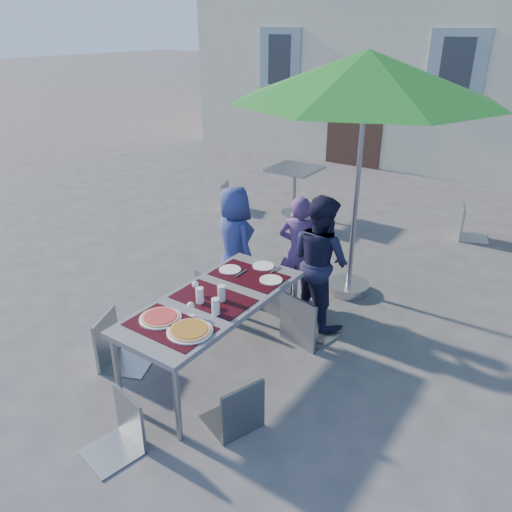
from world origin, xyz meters
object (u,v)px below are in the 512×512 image
Objects in this scene: chair_4 at (236,377)px; child_2 at (320,261)px; bg_chair_l_0 at (230,180)px; dining_table at (213,304)px; chair_3 at (112,312)px; bg_chair_l_1 at (472,203)px; chair_0 at (215,267)px; child_1 at (299,251)px; pizza_near_left at (160,317)px; chair_2 at (306,289)px; chair_1 at (283,274)px; patio_umbrella at (367,77)px; bg_chair_r_0 at (307,198)px; cafe_table_0 at (295,181)px; chair_5 at (115,396)px; pizza_near_right at (190,330)px; child_0 at (235,242)px.

child_2 is at bearing 98.01° from chair_4.
child_2 is at bearing -38.18° from bg_chair_l_0.
dining_table is 0.95m from chair_3.
dining_table is at bearing 30.12° from chair_3.
dining_table is 4.80m from bg_chair_l_1.
chair_0 reaches higher than dining_table.
child_1 is 0.96m from chair_0.
pizza_near_left is at bearing 70.65° from child_1.
child_2 is 1.41× the size of chair_2.
child_1 reaches higher than chair_1.
bg_chair_l_0 reaches higher than chair_1.
bg_chair_l_1 is (0.75, 2.57, -1.92)m from patio_umbrella.
bg_chair_l_0 is at bearing -54.68° from child_1.
bg_chair_l_1 is (1.14, 3.47, 0.06)m from chair_1.
bg_chair_r_0 is (-1.08, 3.62, -0.19)m from dining_table.
cafe_table_0 is at bearing -73.72° from child_1.
chair_3 reaches higher than chair_5.
pizza_near_left is 0.36× the size of chair_3.
chair_5 is at bearing -89.38° from chair_1.
chair_2 reaches higher than chair_4.
child_1 is 1.34× the size of chair_3.
chair_0 is 3.54m from bg_chair_l_0.
chair_3 is at bearing 177.45° from pizza_near_right.
chair_3 is (-0.81, -1.99, -0.08)m from child_1.
chair_5 is 5.56m from bg_chair_l_0.
bg_chair_l_1 is at bearing 69.15° from chair_3.
child_0 reaches higher than pizza_near_left.
child_2 reaches higher than bg_chair_l_1.
child_2 is at bearing 55.96° from chair_3.
child_2 is at bearing 73.81° from pizza_near_left.
child_0 is at bearing 173.08° from chair_1.
child_1 is at bearing -110.02° from bg_chair_l_1.
chair_3 is at bearing 178.32° from chair_4.
chair_5 is (-0.35, -2.48, -0.22)m from child_2.
chair_5 is at bearing 75.25° from child_1.
chair_0 is 1.82m from chair_4.
patio_umbrella is at bearing 52.06° from chair_0.
chair_2 reaches higher than bg_chair_r_0.
chair_3 reaches higher than bg_chair_l_0.
child_1 reaches higher than bg_chair_r_0.
dining_table is 1.39× the size of child_0.
pizza_near_right is 1.83m from child_2.
chair_4 is 1.03× the size of chair_5.
child_0 is 2.38m from bg_chair_r_0.
chair_2 is 1.05× the size of chair_3.
pizza_near_left is 0.74m from chair_5.
child_2 reaches higher than chair_5.
chair_4 is at bearing -84.51° from patio_umbrella.
child_2 is 1.93m from patio_umbrella.
pizza_near_right is at bearing -0.98° from pizza_near_left.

